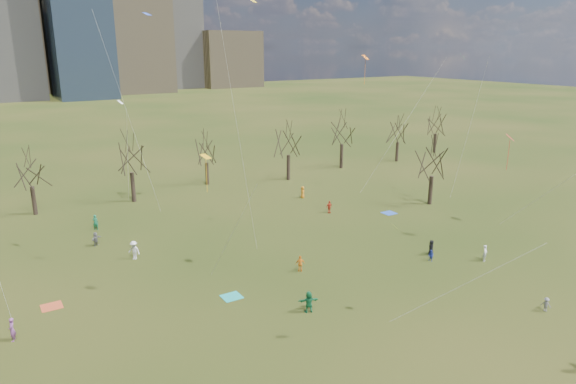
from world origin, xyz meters
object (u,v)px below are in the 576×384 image
blanket_navy (389,213)px  person_1 (485,253)px  blanket_teal (232,297)px  blanket_crimson (52,306)px  person_4 (300,264)px

blanket_navy → person_1: (-2.49, -16.10, 0.80)m
blanket_teal → blanket_crimson: size_ratio=1.00×
blanket_navy → person_4: 20.92m
blanket_crimson → person_1: size_ratio=0.98×
blanket_teal → blanket_crimson: 14.41m
person_1 → person_4: size_ratio=1.06×
blanket_teal → blanket_navy: size_ratio=1.00×
blanket_teal → blanket_navy: 28.43m
blanket_navy → person_1: size_ratio=0.98×
blanket_teal → blanket_crimson: same height
blanket_teal → person_4: (7.64, 1.16, 0.76)m
blanket_crimson → person_1: (37.23, -12.52, 0.80)m
blanket_teal → person_1: 25.04m
blanket_teal → person_1: size_ratio=0.98×
person_4 → person_1: bearing=175.0°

